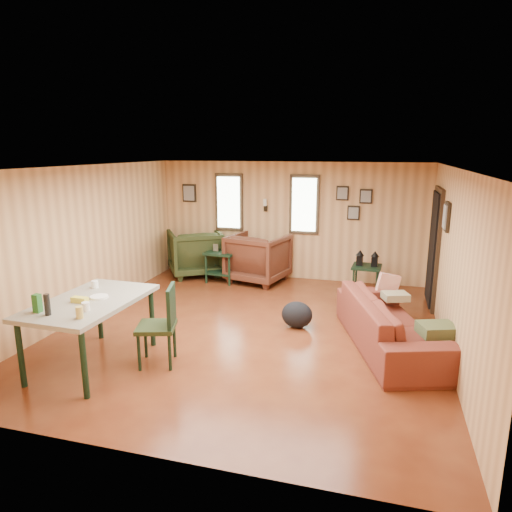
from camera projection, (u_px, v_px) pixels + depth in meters
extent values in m
cube|color=brown|center=(249.00, 331.00, 6.84)|extent=(5.50, 6.00, 0.02)
cube|color=#997C5B|center=(248.00, 167.00, 6.28)|extent=(5.50, 6.00, 0.02)
cube|color=tan|center=(290.00, 221.00, 9.38)|extent=(5.50, 0.02, 2.40)
cube|color=tan|center=(145.00, 330.00, 3.74)|extent=(5.50, 0.02, 2.40)
cube|color=tan|center=(83.00, 242.00, 7.28)|extent=(0.02, 6.00, 2.40)
cube|color=tan|center=(455.00, 265.00, 5.84)|extent=(0.02, 6.00, 2.40)
cube|color=black|center=(229.00, 202.00, 9.60)|extent=(0.60, 0.05, 1.20)
cube|color=#E0F2D1|center=(229.00, 202.00, 9.57)|extent=(0.48, 0.04, 1.06)
cube|color=black|center=(304.00, 205.00, 9.19)|extent=(0.60, 0.05, 1.20)
cube|color=#E0F2D1|center=(304.00, 205.00, 9.15)|extent=(0.48, 0.04, 1.06)
cube|color=black|center=(266.00, 208.00, 9.40)|extent=(0.07, 0.05, 0.12)
cylinder|color=silver|center=(265.00, 202.00, 9.31)|extent=(0.07, 0.07, 0.14)
cube|color=black|center=(435.00, 249.00, 7.73)|extent=(0.06, 1.00, 2.05)
cube|color=black|center=(432.00, 248.00, 7.74)|extent=(0.04, 0.82, 1.90)
cube|color=black|center=(343.00, 193.00, 8.93)|extent=(0.24, 0.04, 0.28)
cube|color=#9E998C|center=(342.00, 193.00, 8.91)|extent=(0.19, 0.02, 0.22)
cube|color=black|center=(366.00, 196.00, 8.83)|extent=(0.24, 0.04, 0.28)
cube|color=#9E998C|center=(366.00, 196.00, 8.80)|extent=(0.19, 0.02, 0.22)
cube|color=black|center=(354.00, 213.00, 8.96)|extent=(0.24, 0.04, 0.28)
cube|color=#9E998C|center=(353.00, 213.00, 8.93)|extent=(0.19, 0.02, 0.22)
cube|color=black|center=(189.00, 193.00, 9.80)|extent=(0.30, 0.04, 0.38)
cube|color=#9E998C|center=(189.00, 193.00, 9.77)|extent=(0.24, 0.02, 0.31)
cube|color=black|center=(447.00, 217.00, 6.53)|extent=(0.04, 0.34, 0.42)
cube|color=#9E998C|center=(445.00, 217.00, 6.54)|extent=(0.02, 0.27, 0.34)
imported|color=maroon|center=(391.00, 315.00, 6.15)|extent=(1.40, 2.48, 0.93)
imported|color=#512718|center=(258.00, 255.00, 9.22)|extent=(1.26, 1.21, 1.09)
imported|color=#273016|center=(195.00, 250.00, 9.72)|extent=(1.41, 1.39, 1.07)
cube|color=black|center=(222.00, 253.00, 9.20)|extent=(0.65, 0.60, 0.04)
cube|color=black|center=(222.00, 272.00, 9.29)|extent=(0.59, 0.54, 0.03)
cylinder|color=black|center=(206.00, 269.00, 9.15)|extent=(0.05, 0.05, 0.60)
cylinder|color=black|center=(229.00, 271.00, 8.98)|extent=(0.05, 0.05, 0.60)
cylinder|color=black|center=(215.00, 264.00, 9.55)|extent=(0.05, 0.05, 0.60)
cylinder|color=black|center=(238.00, 266.00, 9.38)|extent=(0.05, 0.05, 0.60)
cube|color=brown|center=(216.00, 248.00, 9.22)|extent=(0.11, 0.03, 0.14)
cube|color=brown|center=(227.00, 249.00, 9.14)|extent=(0.10, 0.03, 0.13)
cube|color=black|center=(367.00, 267.00, 8.43)|extent=(0.55, 0.55, 0.04)
cylinder|color=black|center=(353.00, 282.00, 8.37)|extent=(0.04, 0.04, 0.52)
cylinder|color=black|center=(377.00, 284.00, 8.24)|extent=(0.04, 0.04, 0.52)
cylinder|color=black|center=(356.00, 276.00, 8.75)|extent=(0.04, 0.04, 0.52)
cylinder|color=black|center=(378.00, 278.00, 8.62)|extent=(0.04, 0.04, 0.52)
cube|color=black|center=(360.00, 260.00, 8.45)|extent=(0.12, 0.12, 0.19)
cone|color=black|center=(360.00, 253.00, 8.42)|extent=(0.16, 0.16, 0.10)
cube|color=black|center=(375.00, 261.00, 8.37)|extent=(0.12, 0.12, 0.19)
cone|color=black|center=(375.00, 254.00, 8.33)|extent=(0.16, 0.16, 0.10)
cube|color=maroon|center=(363.00, 295.00, 8.05)|extent=(0.38, 0.29, 0.25)
ellipsoid|color=black|center=(297.00, 315.00, 6.89)|extent=(0.54, 0.45, 0.41)
cube|color=#4A542F|center=(437.00, 330.00, 5.58)|extent=(0.53, 0.47, 0.14)
cube|color=red|center=(388.00, 284.00, 7.13)|extent=(0.39, 0.22, 0.38)
cube|color=#998E68|center=(395.00, 296.00, 6.89)|extent=(0.44, 0.39, 0.11)
cube|color=gray|center=(90.00, 302.00, 5.57)|extent=(1.04, 1.69, 0.06)
cylinder|color=black|center=(21.00, 354.00, 5.12)|extent=(0.07, 0.07, 0.80)
cylinder|color=black|center=(84.00, 364.00, 4.88)|extent=(0.07, 0.07, 0.80)
cylinder|color=black|center=(99.00, 312.00, 6.46)|extent=(0.07, 0.07, 0.80)
cylinder|color=black|center=(152.00, 318.00, 6.22)|extent=(0.07, 0.07, 0.80)
cylinder|color=white|center=(86.00, 306.00, 5.19)|extent=(0.09, 0.09, 0.10)
cylinder|color=white|center=(95.00, 284.00, 6.04)|extent=(0.09, 0.09, 0.10)
cube|color=#226025|center=(37.00, 303.00, 5.13)|extent=(0.08, 0.08, 0.21)
cylinder|color=black|center=(47.00, 305.00, 5.04)|extent=(0.07, 0.07, 0.24)
cylinder|color=gold|center=(79.00, 312.00, 4.95)|extent=(0.08, 0.08, 0.13)
cylinder|color=white|center=(99.00, 297.00, 5.65)|extent=(0.23, 0.23, 0.02)
cube|color=yellow|center=(80.00, 300.00, 5.47)|extent=(0.20, 0.09, 0.07)
cube|color=#273016|center=(156.00, 327.00, 5.66)|extent=(0.57, 0.57, 0.05)
cube|color=black|center=(171.00, 306.00, 5.60)|extent=(0.17, 0.43, 0.50)
cylinder|color=black|center=(139.00, 352.00, 5.53)|extent=(0.05, 0.05, 0.48)
cylinder|color=black|center=(170.00, 352.00, 5.54)|extent=(0.05, 0.05, 0.48)
cylinder|color=black|center=(146.00, 340.00, 5.89)|extent=(0.05, 0.05, 0.48)
cylinder|color=black|center=(174.00, 340.00, 5.90)|extent=(0.05, 0.05, 0.48)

